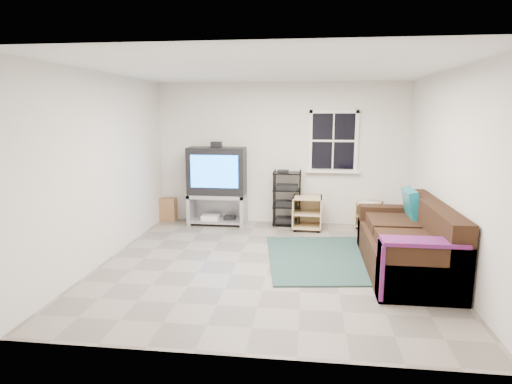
# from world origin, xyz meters

# --- Properties ---
(room) EXTENTS (4.60, 4.62, 4.60)m
(room) POSITION_xyz_m (0.95, 2.27, 1.48)
(room) COLOR gray
(room) RESTS_ON ground
(tv_unit) EXTENTS (1.05, 0.52, 1.54)m
(tv_unit) POSITION_xyz_m (-1.15, 2.02, 0.84)
(tv_unit) COLOR #9A9AA2
(tv_unit) RESTS_ON ground
(av_rack) EXTENTS (0.51, 0.37, 1.02)m
(av_rack) POSITION_xyz_m (0.13, 2.09, 0.44)
(av_rack) COLOR black
(av_rack) RESTS_ON ground
(side_table_left) EXTENTS (0.52, 0.52, 0.59)m
(side_table_left) POSITION_xyz_m (0.51, 1.88, 0.32)
(side_table_left) COLOR #D1B581
(side_table_left) RESTS_ON ground
(side_table_right) EXTENTS (0.54, 0.54, 0.49)m
(side_table_right) POSITION_xyz_m (1.62, 2.09, 0.27)
(side_table_right) COLOR #D1B581
(side_table_right) RESTS_ON ground
(sofa) EXTENTS (0.97, 2.18, 1.00)m
(sofa) POSITION_xyz_m (1.83, -0.04, 0.35)
(sofa) COLOR black
(sofa) RESTS_ON ground
(shag_rug) EXTENTS (1.72, 2.20, 0.02)m
(shag_rug) POSITION_xyz_m (0.72, 0.29, 0.01)
(shag_rug) COLOR #2F1F15
(shag_rug) RESTS_ON ground
(paper_bag) EXTENTS (0.31, 0.20, 0.43)m
(paper_bag) POSITION_xyz_m (-2.15, 2.15, 0.22)
(paper_bag) COLOR #9E6A47
(paper_bag) RESTS_ON ground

